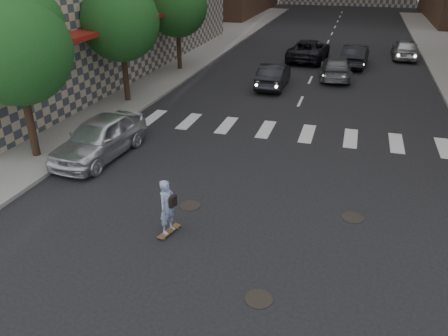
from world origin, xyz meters
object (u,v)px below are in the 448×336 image
object	(u,v)px
tree_b	(122,17)
traffic_car_e	(355,56)
silver_sedan	(100,138)
traffic_car_a	(273,75)
tree_a	(18,44)
traffic_car_c	(309,50)
traffic_car_b	(336,68)
traffic_car_d	(405,49)
tree_c	(178,3)
skateboarder	(168,207)

from	to	relation	value
tree_b	traffic_car_e	xyz separation A→B (m)	(12.15, 12.86, -3.84)
silver_sedan	traffic_car_a	size ratio (longest dim) A/B	1.09
traffic_car_e	silver_sedan	bearing A→B (deg)	68.87
tree_a	traffic_car_a	xyz separation A→B (m)	(7.35, 13.39, -3.90)
traffic_car_e	traffic_car_c	bearing A→B (deg)	-12.01
traffic_car_b	traffic_car_e	distance (m)	4.22
silver_sedan	traffic_car_e	world-z (taller)	silver_sedan
traffic_car_d	tree_a	bearing A→B (deg)	57.22
tree_c	traffic_car_e	distance (m)	13.64
skateboarder	traffic_car_e	distance (m)	24.97
silver_sedan	traffic_car_e	bearing A→B (deg)	68.46
tree_b	silver_sedan	xyz separation A→B (m)	(2.45, -7.21, -3.80)
traffic_car_a	traffic_car_b	distance (m)	5.01
traffic_car_c	traffic_car_b	bearing A→B (deg)	119.42
silver_sedan	traffic_car_e	size ratio (longest dim) A/B	1.02
tree_c	traffic_car_a	xyz separation A→B (m)	(7.35, -2.61, -3.90)
tree_b	traffic_car_b	distance (m)	14.64
tree_a	tree_b	size ratio (longest dim) A/B	1.00
traffic_car_e	traffic_car_d	bearing A→B (deg)	-128.93
traffic_car_d	traffic_car_e	distance (m)	5.52
traffic_car_c	tree_a	bearing A→B (deg)	72.49
tree_c	traffic_car_b	size ratio (longest dim) A/B	1.31
traffic_car_c	traffic_car_d	size ratio (longest dim) A/B	1.25
traffic_car_d	traffic_car_e	bearing A→B (deg)	46.33
tree_a	tree_c	xyz separation A→B (m)	(0.00, 16.00, 0.00)
tree_c	traffic_car_c	distance (m)	11.10
skateboarder	tree_c	bearing A→B (deg)	126.40
traffic_car_a	skateboarder	bearing A→B (deg)	89.59
tree_a	tree_b	world-z (taller)	same
tree_a	traffic_car_a	size ratio (longest dim) A/B	1.45
tree_a	traffic_car_d	bearing A→B (deg)	57.31
traffic_car_a	traffic_car_c	xyz separation A→B (m)	(1.22, 8.54, 0.07)
traffic_car_d	tree_c	bearing A→B (deg)	28.96
tree_b	traffic_car_a	distance (m)	9.91
traffic_car_c	traffic_car_e	distance (m)	3.74
traffic_car_a	traffic_car_b	xyz separation A→B (m)	(3.68, 3.40, -0.02)
traffic_car_b	traffic_car_c	world-z (taller)	traffic_car_c
tree_b	tree_c	world-z (taller)	same
tree_a	traffic_car_c	world-z (taller)	tree_a
tree_c	traffic_car_a	bearing A→B (deg)	-19.52
tree_c	traffic_car_d	bearing A→B (deg)	29.05
tree_a	traffic_car_b	distance (m)	20.47
traffic_car_e	traffic_car_a	bearing A→B (deg)	61.93
tree_c	silver_sedan	world-z (taller)	tree_c
tree_a	tree_c	distance (m)	16.00
tree_b	skateboarder	size ratio (longest dim) A/B	3.64
tree_c	traffic_car_b	world-z (taller)	tree_c
tree_b	skateboarder	bearing A→B (deg)	-57.52
traffic_car_d	traffic_car_c	bearing A→B (deg)	21.53
tree_b	silver_sedan	distance (m)	8.51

